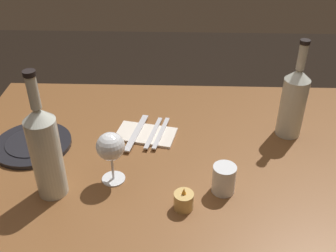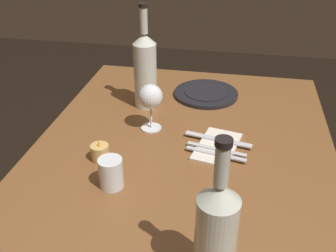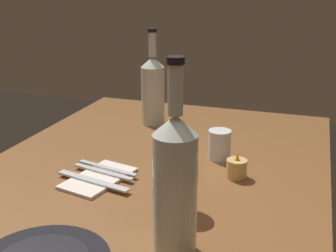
{
  "view_description": "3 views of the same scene",
  "coord_description": "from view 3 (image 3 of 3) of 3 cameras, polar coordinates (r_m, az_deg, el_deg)",
  "views": [
    {
      "loc": [
        -0.03,
        0.98,
        1.5
      ],
      "look_at": [
        0.0,
        -0.08,
        0.79
      ],
      "focal_mm": 43.26,
      "sensor_mm": 36.0,
      "label": 1
    },
    {
      "loc": [
        -0.92,
        -0.14,
        1.4
      ],
      "look_at": [
        -0.0,
        0.03,
        0.85
      ],
      "focal_mm": 42.07,
      "sensor_mm": 36.0,
      "label": 2
    },
    {
      "loc": [
        0.97,
        0.38,
        1.22
      ],
      "look_at": [
        -0.07,
        0.03,
        0.85
      ],
      "focal_mm": 47.29,
      "sensor_mm": 36.0,
      "label": 3
    }
  ],
  "objects": [
    {
      "name": "dining_table",
      "position": [
        1.19,
        -2.58,
        -9.99
      ],
      "size": [
        1.3,
        0.9,
        0.74
      ],
      "color": "brown",
      "rests_on": "ground"
    },
    {
      "name": "wine_glass_left",
      "position": [
        0.94,
        0.67,
        -4.5
      ],
      "size": [
        0.08,
        0.08,
        0.15
      ],
      "color": "white",
      "rests_on": "dining_table"
    },
    {
      "name": "wine_bottle",
      "position": [
        1.5,
        -1.97,
        4.82
      ],
      "size": [
        0.08,
        0.08,
        0.32
      ],
      "color": "silver",
      "rests_on": "dining_table"
    },
    {
      "name": "wine_bottle_second",
      "position": [
        0.78,
        0.9,
        -7.39
      ],
      "size": [
        0.08,
        0.08,
        0.36
      ],
      "color": "silver",
      "rests_on": "dining_table"
    },
    {
      "name": "water_tumbler",
      "position": [
        1.23,
        6.64,
        -2.6
      ],
      "size": [
        0.06,
        0.06,
        0.08
      ],
      "color": "white",
      "rests_on": "dining_table"
    },
    {
      "name": "votive_candle",
      "position": [
        1.13,
        8.83,
        -5.51
      ],
      "size": [
        0.05,
        0.05,
        0.07
      ],
      "color": "#DBB266",
      "rests_on": "dining_table"
    },
    {
      "name": "folded_napkin",
      "position": [
        1.13,
        -8.94,
        -6.67
      ],
      "size": [
        0.21,
        0.15,
        0.01
      ],
      "color": "silver",
      "rests_on": "dining_table"
    },
    {
      "name": "fork_inner",
      "position": [
        1.14,
        -8.38,
        -5.87
      ],
      "size": [
        0.05,
        0.18,
        0.0
      ],
      "color": "silver",
      "rests_on": "folded_napkin"
    },
    {
      "name": "fork_outer",
      "position": [
        1.16,
        -7.83,
        -5.4
      ],
      "size": [
        0.05,
        0.18,
        0.0
      ],
      "color": "silver",
      "rests_on": "folded_napkin"
    },
    {
      "name": "table_knife",
      "position": [
        1.1,
        -9.67,
        -6.98
      ],
      "size": [
        0.06,
        0.21,
        0.0
      ],
      "color": "silver",
      "rests_on": "folded_napkin"
    }
  ]
}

